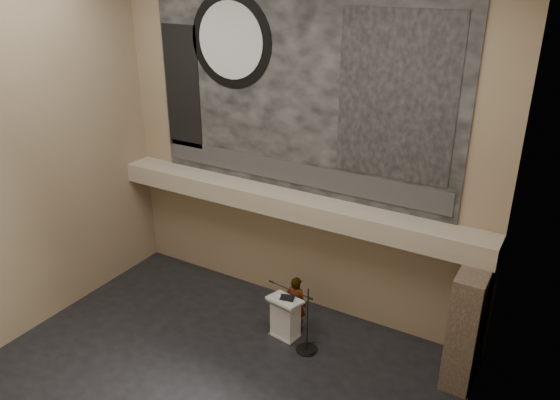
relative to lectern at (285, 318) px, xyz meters
The scene contains 19 objects.
floor 2.51m from the lectern, 105.07° to the right, with size 10.00×10.00×0.00m, color black.
wall_back 4.09m from the lectern, 111.33° to the left, with size 10.00×0.02×8.50m, color #867655.
wall_left 7.15m from the lectern, 157.22° to the right, with size 0.02×8.00×8.50m, color #867655.
wall_right 6.19m from the lectern, 28.49° to the right, with size 0.02×8.00×8.50m, color #867655.
soffit 2.77m from the lectern, 117.35° to the left, with size 10.00×0.80×0.50m, color tan.
sprinkler_left 3.30m from the lectern, 152.14° to the left, with size 0.04×0.04×0.06m, color #B2893D.
sprinkler_right 2.73m from the lectern, 43.13° to the left, with size 0.04×0.04×0.06m, color #B2893D.
banner 5.43m from the lectern, 111.69° to the left, with size 8.00×0.05×5.00m, color black.
banner_text_strip 3.53m from the lectern, 112.19° to the left, with size 7.76×0.02×0.55m, color #2E2E2E.
banner_clock_rim 6.79m from the lectern, 147.34° to the left, with size 2.30×2.30×0.02m, color black.
banner_clock_face 6.79m from the lectern, 147.67° to the left, with size 1.84×1.84×0.02m, color silver.
banner_building_print 5.75m from the lectern, 41.56° to the left, with size 2.60×0.02×3.60m, color black.
banner_brick_print 6.50m from the lectern, 158.84° to the left, with size 1.10×0.02×3.20m, color black.
stone_pier 4.17m from the lectern, 11.04° to the left, with size 0.60×1.40×2.70m, color #403227.
lectern is the anchor object (origin of this frame).
binder 0.57m from the lectern, 33.19° to the left, with size 0.33×0.26×0.04m, color black.
papers 0.58m from the lectern, 164.32° to the right, with size 0.19×0.26×0.01m, color white.
speaker_person 0.46m from the lectern, 81.78° to the left, with size 0.54×0.35×1.48m, color silver.
mic_stand 0.75m from the lectern, 15.26° to the right, with size 1.37×0.52×1.70m.
Camera 1 is at (6.04, -7.12, 8.40)m, focal length 35.00 mm.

